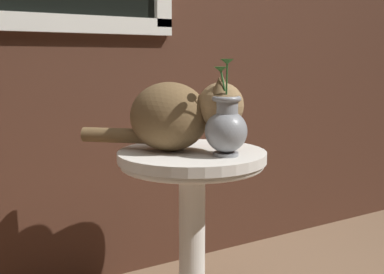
{
  "coord_description": "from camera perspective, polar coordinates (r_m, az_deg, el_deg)",
  "views": [
    {
      "loc": [
        -0.61,
        -1.13,
        0.95
      ],
      "look_at": [
        0.24,
        0.28,
        0.69
      ],
      "focal_mm": 44.94,
      "sensor_mm": 36.0,
      "label": 1
    }
  ],
  "objects": [
    {
      "name": "cat",
      "position": [
        1.67,
        -1.72,
        2.65
      ],
      "size": [
        0.47,
        0.44,
        0.26
      ],
      "color": "brown",
      "rests_on": "wicker_side_table"
    },
    {
      "name": "pewter_vase_with_ivy",
      "position": [
        1.59,
        4.06,
        1.24
      ],
      "size": [
        0.14,
        0.14,
        0.32
      ],
      "color": "gray",
      "rests_on": "wicker_side_table"
    },
    {
      "name": "wicker_side_table",
      "position": [
        1.73,
        0.0,
        -7.8
      ],
      "size": [
        0.52,
        0.52,
        0.64
      ],
      "color": "silver",
      "rests_on": "ground_plane"
    }
  ]
}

